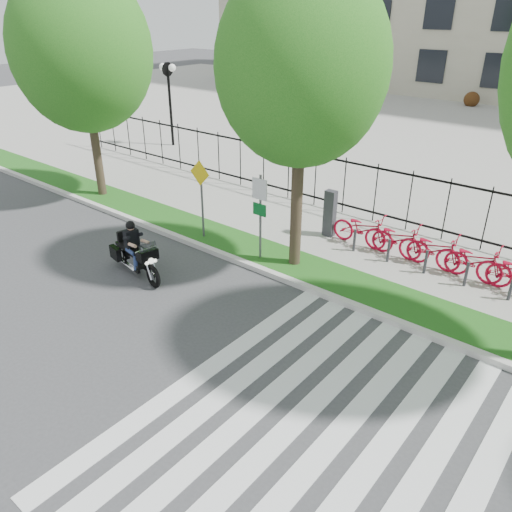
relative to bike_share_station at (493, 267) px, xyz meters
The scene contains 14 objects.
ground 9.19m from the bike_share_station, 128.24° to the right, with size 120.00×120.00×0.00m, color #3B3B3E.
curb 6.49m from the bike_share_station, 151.36° to the right, with size 60.00×0.20×0.15m, color beige.
grass_verge 6.13m from the bike_share_station, 158.38° to the right, with size 60.00×1.50×0.15m, color #195615.
sidewalk 5.71m from the bike_share_station, behind, with size 60.00×3.50×0.15m, color #9B9991.
plaza 18.69m from the bike_share_station, 107.68° to the left, with size 80.00×34.00×0.10m, color #9B9991.
crosswalk_stripes 7.28m from the bike_share_station, 96.73° to the right, with size 5.70×8.00×0.01m, color silver, non-canonical shape.
iron_fence 6.03m from the bike_share_station, 160.57° to the left, with size 30.00×0.06×2.00m, color black, non-canonical shape.
lamp_post_left 18.49m from the bike_share_station, 164.80° to the left, with size 1.06×0.70×4.25m.
street_tree_0 14.90m from the bike_share_station, behind, with size 4.87×4.87×8.02m.
street_tree_1 7.08m from the bike_share_station, 154.60° to the right, with size 4.25×4.25×7.76m.
bike_share_station is the anchor object (origin of this frame).
sign_pole_regulatory 6.38m from the bike_share_station, 155.38° to the right, with size 0.50×0.09×2.50m.
sign_pole_warning 8.52m from the bike_share_station, 161.98° to the right, with size 0.78×0.09×2.49m.
motorcycle_rider 9.55m from the bike_share_station, 145.68° to the right, with size 2.43×0.96×1.89m.
Camera 1 is at (8.17, -5.58, 6.78)m, focal length 35.00 mm.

